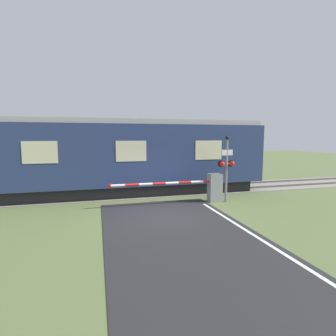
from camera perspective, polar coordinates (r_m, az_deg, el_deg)
ground_plane at (r=10.29m, az=-0.88°, el=-10.07°), size 80.00×80.00×0.00m
track_bed at (r=14.35m, az=-5.12°, el=-5.15°), size 36.00×3.20×0.13m
train at (r=13.96m, az=-8.80°, el=2.51°), size 14.21×3.18×3.84m
crossing_barrier at (r=12.19m, az=8.71°, el=-4.10°), size 5.11×0.44×1.30m
signal_post at (r=12.23m, az=12.64°, el=0.74°), size 0.80×0.26×3.04m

